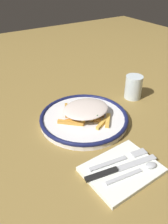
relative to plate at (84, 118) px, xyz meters
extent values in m
plane|color=olive|center=(0.00, 0.00, -0.01)|extent=(2.60, 2.60, 0.00)
cylinder|color=white|center=(0.00, 0.00, 0.00)|extent=(0.30, 0.30, 0.02)
torus|color=#161B47|center=(0.00, 0.00, 0.01)|extent=(0.30, 0.30, 0.01)
cube|color=#E0AC50|center=(-0.01, 0.02, 0.01)|extent=(0.07, 0.06, 0.01)
cube|color=gold|center=(0.00, 0.01, 0.01)|extent=(0.03, 0.09, 0.01)
cube|color=#E9B461|center=(0.01, -0.01, 0.01)|extent=(0.04, 0.09, 0.01)
cube|color=gold|center=(0.07, 0.05, 0.01)|extent=(0.06, 0.06, 0.01)
cube|color=gold|center=(0.02, 0.01, 0.03)|extent=(0.04, 0.08, 0.01)
cube|color=#C78D41|center=(0.02, 0.00, 0.01)|extent=(0.07, 0.07, 0.01)
cube|color=gold|center=(0.07, 0.02, 0.01)|extent=(0.04, 0.06, 0.01)
cube|color=gold|center=(0.01, -0.06, 0.01)|extent=(0.07, 0.07, 0.01)
cube|color=gold|center=(-0.04, -0.04, 0.02)|extent=(0.07, 0.04, 0.01)
cube|color=gold|center=(0.02, 0.03, 0.01)|extent=(0.04, 0.07, 0.01)
cube|color=orange|center=(0.00, -0.04, 0.01)|extent=(0.02, 0.06, 0.01)
cube|color=#F1C656|center=(-0.01, 0.03, 0.01)|extent=(0.06, 0.07, 0.01)
cube|color=gold|center=(0.01, -0.01, 0.01)|extent=(0.06, 0.05, 0.01)
cube|color=gold|center=(0.00, 0.00, 0.02)|extent=(0.02, 0.07, 0.01)
cube|color=gold|center=(-0.02, 0.04, 0.01)|extent=(0.03, 0.09, 0.01)
cube|color=gold|center=(0.02, 0.03, 0.02)|extent=(0.06, 0.07, 0.01)
cube|color=gold|center=(0.00, 0.00, 0.02)|extent=(0.06, 0.03, 0.01)
ellipsoid|color=silver|center=(0.00, 0.01, 0.04)|extent=(0.14, 0.16, 0.02)
cube|color=#355E20|center=(0.01, 0.00, 0.04)|extent=(0.00, 0.00, 0.00)
cube|color=#1F7327|center=(0.06, 0.01, 0.04)|extent=(0.00, 0.00, 0.00)
cube|color=#32621D|center=(0.01, -0.01, 0.04)|extent=(0.00, 0.00, 0.00)
cube|color=#236C1E|center=(0.05, 0.00, 0.04)|extent=(0.00, 0.00, 0.00)
cube|color=#325C1E|center=(0.00, 0.00, 0.04)|extent=(0.00, 0.00, 0.00)
cube|color=#325822|center=(-0.01, 0.01, 0.04)|extent=(0.00, 0.00, 0.00)
cube|color=#206C19|center=(0.00, 0.05, 0.04)|extent=(0.00, 0.00, 0.00)
cube|color=white|center=(0.24, -0.04, -0.01)|extent=(0.16, 0.20, 0.01)
cube|color=silver|center=(0.21, -0.06, 0.00)|extent=(0.03, 0.11, 0.01)
cube|color=silver|center=(0.23, 0.04, 0.00)|extent=(0.03, 0.05, 0.00)
cube|color=black|center=(0.23, -0.10, 0.00)|extent=(0.03, 0.09, 0.01)
cube|color=silver|center=(0.25, 0.01, 0.00)|extent=(0.04, 0.12, 0.00)
cube|color=silver|center=(0.27, -0.05, 0.00)|extent=(0.02, 0.10, 0.00)
ellipsoid|color=silver|center=(0.28, 0.03, 0.00)|extent=(0.03, 0.03, 0.01)
cylinder|color=silver|center=(-0.04, 0.26, 0.03)|extent=(0.07, 0.07, 0.09)
camera|label=1|loc=(0.55, -0.35, 0.46)|focal=37.48mm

